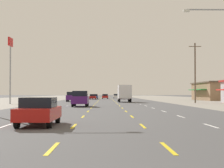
# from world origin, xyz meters

# --- Properties ---
(ground_plane) EXTENTS (572.00, 572.00, 0.00)m
(ground_plane) POSITION_xyz_m (0.00, 66.00, 0.00)
(ground_plane) COLOR #4C4C4F
(lane_markings) EXTENTS (10.64, 227.60, 0.01)m
(lane_markings) POSITION_xyz_m (0.00, 104.50, 0.01)
(lane_markings) COLOR white
(lane_markings) RESTS_ON ground
(signal_span_wire) EXTENTS (26.59, 0.53, 8.90)m
(signal_span_wire) POSITION_xyz_m (-0.01, 11.00, 5.29)
(signal_span_wire) COLOR brown
(signal_span_wire) RESTS_ON ground
(sedan_inner_left_nearest) EXTENTS (1.80, 4.50, 1.46)m
(sedan_inner_left_nearest) POSITION_xyz_m (-3.60, 14.93, 0.76)
(sedan_inner_left_nearest) COLOR red
(sedan_inner_left_nearest) RESTS_ON ground
(suv_inner_left_near) EXTENTS (1.98, 4.90, 1.98)m
(suv_inner_left_near) POSITION_xyz_m (-3.32, 42.16, 1.03)
(suv_inner_left_near) COLOR #4C196B
(suv_inner_left_near) RESTS_ON ground
(box_truck_inner_right_mid) EXTENTS (2.40, 7.20, 3.23)m
(box_truck_inner_right_mid) POSITION_xyz_m (3.49, 65.56, 1.84)
(box_truck_inner_right_mid) COLOR silver
(box_truck_inner_right_mid) RESTS_ON ground
(suv_far_left_midfar) EXTENTS (1.98, 4.90, 1.98)m
(suv_far_left_midfar) POSITION_xyz_m (-6.89, 69.43, 1.03)
(suv_far_left_midfar) COLOR #4C196B
(suv_far_left_midfar) RESTS_ON ground
(suv_far_left_far) EXTENTS (1.98, 4.90, 1.98)m
(suv_far_left_far) POSITION_xyz_m (-6.89, 89.18, 1.03)
(suv_far_left_far) COLOR #4C196B
(suv_far_left_far) RESTS_ON ground
(sedan_inner_left_farther) EXTENTS (1.80, 4.50, 1.46)m
(sedan_inner_left_farther) POSITION_xyz_m (-3.58, 95.97, 0.76)
(sedan_inner_left_farther) COLOR red
(sedan_inner_left_farther) RESTS_ON ground
(sedan_inner_left_farthest) EXTENTS (1.80, 4.50, 1.46)m
(sedan_inner_left_farthest) POSITION_xyz_m (-3.32, 105.51, 0.76)
(sedan_inner_left_farthest) COLOR navy
(sedan_inner_left_farthest) RESTS_ON ground
(sedan_center_turn_distant_a) EXTENTS (1.80, 4.50, 1.46)m
(sedan_center_turn_distant_a) POSITION_xyz_m (-0.23, 106.06, 0.76)
(sedan_center_turn_distant_a) COLOR red
(sedan_center_turn_distant_a) RESTS_ON ground
(sedan_inner_right_distant_b) EXTENTS (1.80, 4.50, 1.46)m
(sedan_inner_right_distant_b) POSITION_xyz_m (3.54, 122.50, 0.76)
(sedan_inner_right_distant_b) COLOR white
(sedan_inner_right_distant_b) RESTS_ON ground
(pole_sign_left_row_1) EXTENTS (0.24, 2.22, 10.48)m
(pole_sign_left_row_1) POSITION_xyz_m (-15.19, 53.60, 7.80)
(pole_sign_left_row_1) COLOR gray
(pole_sign_left_row_1) RESTS_ON ground
(streetlight_right_row_0) EXTENTS (3.87, 0.26, 8.96)m
(streetlight_right_row_0) POSITION_xyz_m (9.75, 26.17, 5.20)
(streetlight_right_row_0) COLOR gray
(streetlight_right_row_0) RESTS_ON ground
(utility_pole_right_row_1) EXTENTS (2.20, 0.26, 10.49)m
(utility_pole_right_row_1) POSITION_xyz_m (15.56, 59.21, 5.44)
(utility_pole_right_row_1) COLOR brown
(utility_pole_right_row_1) RESTS_ON ground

